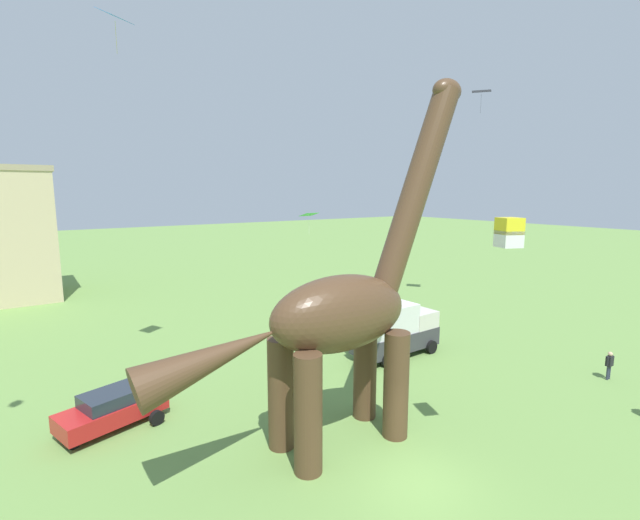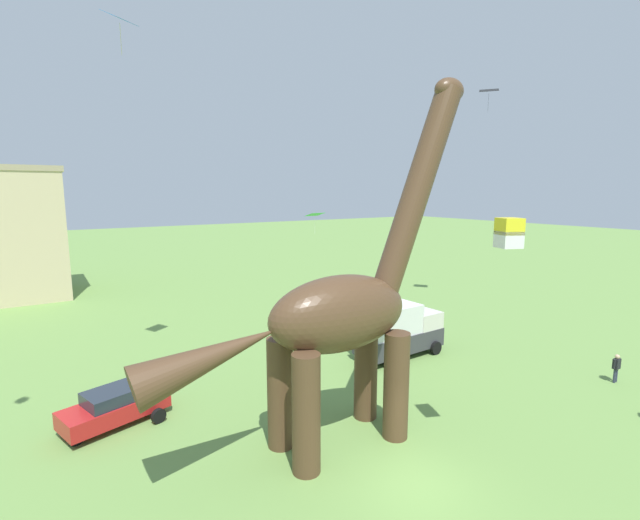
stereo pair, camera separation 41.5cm
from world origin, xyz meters
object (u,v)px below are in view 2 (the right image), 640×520
(dinosaur_sculpture, at_px, (338,314))
(parked_sedan_left, at_px, (115,406))
(parked_box_truck, at_px, (398,329))
(kite_far_right, at_px, (509,233))
(kite_high_right, at_px, (489,90))
(kite_trailing, at_px, (315,215))
(person_strolling_adult, at_px, (616,365))
(kite_near_low, at_px, (119,18))

(dinosaur_sculpture, xyz_separation_m, parked_sedan_left, (-7.17, 6.21, -4.42))
(parked_box_truck, distance_m, kite_far_right, 13.16)
(kite_high_right, xyz_separation_m, kite_far_right, (-17.83, -14.60, -9.15))
(dinosaur_sculpture, relative_size, kite_trailing, 8.15)
(parked_box_truck, height_order, person_strolling_adult, parked_box_truck)
(parked_box_truck, bearing_deg, kite_near_low, 160.31)
(kite_high_right, height_order, kite_near_low, kite_near_low)
(dinosaur_sculpture, height_order, kite_trailing, dinosaur_sculpture)
(dinosaur_sculpture, xyz_separation_m, kite_far_right, (3.54, -4.56, 3.24))
(kite_high_right, relative_size, kite_far_right, 1.90)
(dinosaur_sculpture, relative_size, kite_high_right, 7.83)
(dinosaur_sculpture, xyz_separation_m, person_strolling_adult, (15.27, -3.28, -4.31))
(parked_sedan_left, distance_m, parked_box_truck, 15.55)
(parked_sedan_left, bearing_deg, dinosaur_sculpture, -57.55)
(parked_box_truck, height_order, kite_near_low, kite_near_low)
(parked_box_truck, height_order, kite_high_right, kite_high_right)
(dinosaur_sculpture, height_order, parked_box_truck, dinosaur_sculpture)
(person_strolling_adult, height_order, kite_near_low, kite_near_low)
(person_strolling_adult, xyz_separation_m, kite_trailing, (-5.23, 20.97, 7.00))
(dinosaur_sculpture, height_order, kite_near_low, kite_near_low)
(parked_box_truck, relative_size, kite_trailing, 3.20)
(person_strolling_adult, relative_size, kite_near_low, 0.82)
(parked_box_truck, relative_size, kite_near_low, 3.09)
(parked_sedan_left, relative_size, kite_high_right, 2.45)
(parked_sedan_left, height_order, person_strolling_adult, parked_sedan_left)
(parked_box_truck, bearing_deg, kite_trailing, 80.01)
(kite_high_right, xyz_separation_m, kite_near_low, (-26.71, -0.06, 0.03))
(dinosaur_sculpture, distance_m, person_strolling_adult, 16.21)
(kite_high_right, distance_m, kite_trailing, 16.76)
(parked_sedan_left, xyz_separation_m, kite_trailing, (17.21, 11.47, 7.11))
(dinosaur_sculpture, distance_m, parked_box_truck, 10.68)
(parked_sedan_left, height_order, parked_box_truck, parked_box_truck)
(parked_box_truck, distance_m, person_strolling_adult, 11.30)
(kite_trailing, height_order, kite_far_right, kite_far_right)
(parked_box_truck, relative_size, kite_high_right, 3.07)
(kite_near_low, bearing_deg, dinosaur_sculpture, -61.84)
(kite_high_right, bearing_deg, parked_box_truck, -161.21)
(dinosaur_sculpture, bearing_deg, kite_high_right, 58.48)
(dinosaur_sculpture, bearing_deg, person_strolling_adult, 21.17)
(dinosaur_sculpture, xyz_separation_m, kite_trailing, (10.04, 17.68, 2.69))
(kite_far_right, bearing_deg, kite_near_low, 121.42)
(parked_box_truck, bearing_deg, dinosaur_sculpture, -148.06)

